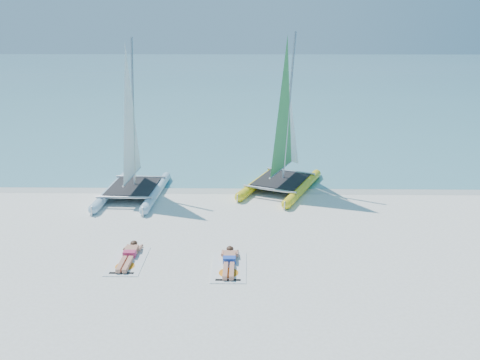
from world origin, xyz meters
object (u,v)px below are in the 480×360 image
(towel_b, at_px, (229,267))
(sunbather_b, at_px, (229,261))
(catamaran_blue, at_px, (131,150))
(sunbather_a, at_px, (129,255))
(catamaran_yellow, at_px, (286,139))
(towel_a, at_px, (128,261))

(towel_b, distance_m, sunbather_b, 0.22)
(catamaran_blue, relative_size, sunbather_a, 3.77)
(catamaran_yellow, relative_size, towel_a, 3.64)
(sunbather_a, distance_m, sunbather_b, 3.05)
(catamaran_yellow, xyz_separation_m, sunbather_a, (-5.20, -7.00, -2.00))
(catamaran_yellow, height_order, towel_b, catamaran_yellow)
(catamaran_yellow, distance_m, towel_a, 9.12)
(towel_a, height_order, sunbather_b, sunbather_b)
(sunbather_a, bearing_deg, catamaran_blue, 101.57)
(towel_b, xyz_separation_m, sunbather_b, (0.00, 0.19, 0.11))
(towel_a, xyz_separation_m, sunbather_b, (3.03, -0.14, 0.11))
(towel_a, relative_size, sunbather_a, 1.07)
(catamaran_yellow, relative_size, sunbather_b, 3.90)
(sunbather_b, bearing_deg, sunbather_a, 173.67)
(catamaran_yellow, distance_m, towel_b, 8.11)
(sunbather_a, height_order, towel_b, sunbather_a)
(catamaran_blue, height_order, sunbather_a, catamaran_blue)
(sunbather_a, bearing_deg, towel_b, -9.89)
(sunbather_b, bearing_deg, catamaran_yellow, 73.52)
(towel_b, bearing_deg, catamaran_blue, 124.02)
(sunbather_a, height_order, sunbather_b, same)
(catamaran_yellow, height_order, towel_a, catamaran_yellow)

